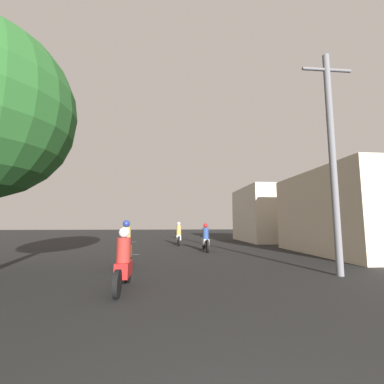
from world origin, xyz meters
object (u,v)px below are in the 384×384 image
Objects in this scene: building_right_near at (361,213)px; motorcycle_red at (124,264)px; motorcycle_silver at (206,240)px; motorcycle_orange at (126,248)px; motorcycle_white at (179,236)px; utility_pole_near at (332,155)px; building_right_far at (274,215)px.

motorcycle_red is at bearing -151.15° from building_right_near.
motorcycle_orange is at bearing -116.15° from motorcycle_silver.
motorcycle_white is at bearing 91.24° from motorcycle_red.
motorcycle_silver is 0.29× the size of utility_pole_near.
motorcycle_white is 8.92m from building_right_far.
building_right_far is (6.94, 7.17, 1.63)m from motorcycle_silver.
motorcycle_orange is (-0.43, 2.97, 0.07)m from motorcycle_red.
building_right_far is (10.42, 12.07, 1.59)m from motorcycle_orange.
motorcycle_white reaches higher than motorcycle_silver.
building_right_near is at bearing -86.00° from building_right_far.
building_right_far is (8.24, 3.00, 1.60)m from motorcycle_white.
motorcycle_orange is 1.06× the size of motorcycle_silver.
motorcycle_silver is at bearing 45.02° from motorcycle_orange.
motorcycle_orange is at bearing -165.38° from building_right_near.
motorcycle_red is at bearing -101.94° from motorcycle_silver.
building_right_near is 6.90m from utility_pole_near.
building_right_far reaches higher than motorcycle_red.
building_right_near is at bearing 38.34° from motorcycle_red.
motorcycle_white is 10.91m from building_right_near.
motorcycle_orange is 1.00× the size of motorcycle_white.
utility_pole_near is at bearing -57.63° from motorcycle_silver.
building_right_near reaches higher than motorcycle_white.
motorcycle_white reaches higher than motorcycle_red.
utility_pole_near reaches higher than motorcycle_red.
building_right_far is at bearing 39.60° from motorcycle_orange.
building_right_near is 1.05× the size of utility_pole_near.
utility_pole_near is (6.41, -1.97, 2.94)m from motorcycle_orange.
motorcycle_silver is (3.05, 7.87, 0.03)m from motorcycle_red.
motorcycle_silver is at bearing -77.02° from motorcycle_white.
motorcycle_red is 0.99× the size of motorcycle_silver.
building_right_far is at bearing 55.17° from motorcycle_silver.
motorcycle_red is 0.94× the size of motorcycle_white.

